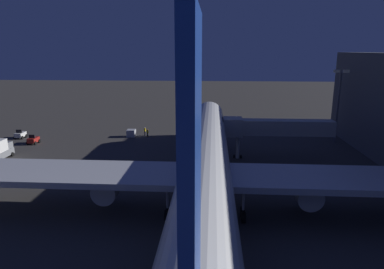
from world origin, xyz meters
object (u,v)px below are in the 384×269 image
at_px(jet_bridge, 269,127).
at_px(apron_floodlight_mast, 338,100).
at_px(pushback_tug, 33,140).
at_px(baggage_container_near_belt, 131,133).
at_px(traffic_cone_nose_port, 220,138).
at_px(ground_crew_by_tug, 148,133).
at_px(ground_crew_marshaller_fwd, 145,131).
at_px(baggage_tug_lead, 20,135).
at_px(traffic_cone_nose_starboard, 199,138).
at_px(airliner_at_gate, 206,165).

bearing_deg(jet_bridge, apron_floodlight_mast, -142.85).
relative_size(pushback_tug, baggage_container_near_belt, 1.34).
distance_m(jet_bridge, baggage_container_near_belt, 30.82).
height_order(baggage_container_near_belt, traffic_cone_nose_port, baggage_container_near_belt).
relative_size(apron_floodlight_mast, ground_crew_by_tug, 8.07).
bearing_deg(ground_crew_marshaller_fwd, baggage_tug_lead, 8.75).
bearing_deg(traffic_cone_nose_starboard, traffic_cone_nose_port, 180.00).
distance_m(jet_bridge, pushback_tug, 46.27).
relative_size(apron_floodlight_mast, baggage_container_near_belt, 8.27).
height_order(airliner_at_gate, traffic_cone_nose_port, airliner_at_gate).
height_order(apron_floodlight_mast, baggage_container_near_belt, apron_floodlight_mast).
xyz_separation_m(traffic_cone_nose_port, traffic_cone_nose_starboard, (4.40, 0.00, 0.00)).
height_order(pushback_tug, ground_crew_by_tug, pushback_tug).
relative_size(baggage_container_near_belt, traffic_cone_nose_port, 3.22).
relative_size(airliner_at_gate, baggage_container_near_belt, 37.26).
height_order(airliner_at_gate, baggage_container_near_belt, airliner_at_gate).
bearing_deg(pushback_tug, ground_crew_by_tug, -163.18).
height_order(jet_bridge, ground_crew_marshaller_fwd, jet_bridge).
distance_m(pushback_tug, baggage_container_near_belt, 19.58).
relative_size(airliner_at_gate, traffic_cone_nose_port, 120.06).
relative_size(airliner_at_gate, ground_crew_by_tug, 36.38).
bearing_deg(apron_floodlight_mast, baggage_tug_lead, 0.57).
distance_m(airliner_at_gate, baggage_tug_lead, 50.94).
xyz_separation_m(airliner_at_gate, traffic_cone_nose_port, (-2.20, -32.36, -5.21)).
xyz_separation_m(ground_crew_marshaller_fwd, traffic_cone_nose_starboard, (-11.99, 2.44, -0.76)).
xyz_separation_m(airliner_at_gate, traffic_cone_nose_starboard, (2.20, -32.36, -5.21)).
height_order(ground_crew_marshaller_fwd, traffic_cone_nose_port, ground_crew_marshaller_fwd).
height_order(baggage_tug_lead, baggage_container_near_belt, baggage_tug_lead).
bearing_deg(airliner_at_gate, ground_crew_marshaller_fwd, -67.82).
height_order(airliner_at_gate, pushback_tug, airliner_at_gate).
height_order(apron_floodlight_mast, pushback_tug, apron_floodlight_mast).
bearing_deg(traffic_cone_nose_port, jet_bridge, 122.71).
bearing_deg(baggage_tug_lead, baggage_container_near_belt, -173.16).
distance_m(airliner_at_gate, ground_crew_marshaller_fwd, 37.85).
distance_m(airliner_at_gate, pushback_tug, 44.50).
xyz_separation_m(airliner_at_gate, ground_crew_marshaller_fwd, (14.19, -34.80, -4.45)).
distance_m(apron_floodlight_mast, pushback_tug, 61.48).
relative_size(pushback_tug, ground_crew_by_tug, 1.31).
bearing_deg(ground_crew_marshaller_fwd, jet_bridge, 148.54).
relative_size(ground_crew_marshaller_fwd, ground_crew_by_tug, 1.03).
relative_size(baggage_tug_lead, ground_crew_by_tug, 1.30).
distance_m(pushback_tug, ground_crew_by_tug, 22.94).
relative_size(jet_bridge, ground_crew_marshaller_fwd, 9.93).
bearing_deg(pushback_tug, traffic_cone_nose_starboard, -170.29).
bearing_deg(ground_crew_marshaller_fwd, airliner_at_gate, 112.18).
bearing_deg(pushback_tug, ground_crew_marshaller_fwd, -158.99).
distance_m(ground_crew_marshaller_fwd, ground_crew_by_tug, 1.70).
bearing_deg(apron_floodlight_mast, ground_crew_marshaller_fwd, -4.85).
distance_m(pushback_tug, traffic_cone_nose_port, 37.91).
relative_size(ground_crew_marshaller_fwd, traffic_cone_nose_starboard, 3.41).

